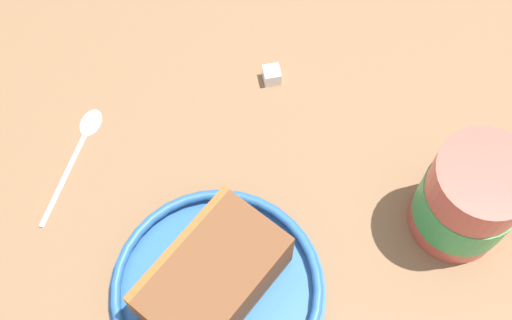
{
  "coord_description": "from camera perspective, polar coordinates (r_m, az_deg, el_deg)",
  "views": [
    {
      "loc": [
        -23.26,
        -1.69,
        57.29
      ],
      "look_at": [
        2.77,
        -0.93,
        3.0
      ],
      "focal_mm": 47.57,
      "sensor_mm": 36.0,
      "label": 1
    }
  ],
  "objects": [
    {
      "name": "sugar_cube",
      "position": [
        0.67,
        1.33,
        7.16
      ],
      "size": [
        1.94,
        1.94,
        1.62
      ],
      "primitive_type": "cube",
      "rotation": [
        0.0,
        0.0,
        0.22
      ],
      "color": "white",
      "rests_on": "ground_plane"
    },
    {
      "name": "teaspoon",
      "position": [
        0.66,
        -14.51,
        1.65
      ],
      "size": [
        12.55,
        4.63,
        0.8
      ],
      "color": "silver",
      "rests_on": "ground_plane"
    },
    {
      "name": "small_plate",
      "position": [
        0.58,
        -3.28,
        -10.8
      ],
      "size": [
        18.54,
        18.54,
        1.75
      ],
      "color": "#26599E",
      "rests_on": "ground_plane"
    },
    {
      "name": "cake_slice",
      "position": [
        0.56,
        -3.65,
        -9.88
      ],
      "size": [
        13.99,
        13.09,
        5.61
      ],
      "color": "brown",
      "rests_on": "small_plate"
    },
    {
      "name": "ground_plane",
      "position": [
        0.63,
        -0.92,
        -3.86
      ],
      "size": [
        127.8,
        127.8,
        2.16
      ],
      "primitive_type": "cube",
      "color": "brown"
    },
    {
      "name": "tea_mug",
      "position": [
        0.59,
        17.55,
        -3.16
      ],
      "size": [
        8.19,
        11.0,
        10.62
      ],
      "color": "#BF4C3F",
      "rests_on": "ground_plane"
    }
  ]
}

